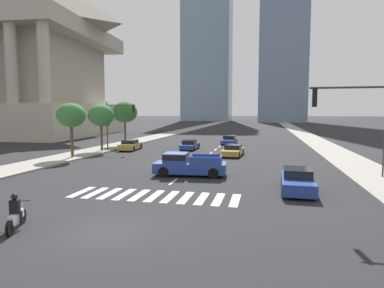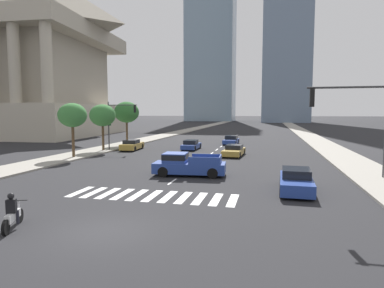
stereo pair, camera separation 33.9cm
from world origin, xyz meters
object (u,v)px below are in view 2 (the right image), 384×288
Objects in this scene: pickup_truck at (186,165)px; street_tree_third at (127,112)px; street_tree_second at (103,116)px; sedan_blue_2 at (296,181)px; motorcycle_lead at (13,215)px; sedan_blue_0 at (191,145)px; sedan_gold_4 at (132,145)px; traffic_signal_far at (119,117)px; traffic_signal_near at (377,119)px; sedan_blue_3 at (231,140)px; street_tree_nearest at (72,115)px; sedan_gold_1 at (234,151)px.

pickup_truck is 24.35m from street_tree_third.
sedan_blue_2 is at bearing -38.06° from street_tree_second.
sedan_blue_0 is at bearing -22.63° from motorcycle_lead.
traffic_signal_far is (-1.07, -1.31, 3.47)m from sedan_gold_4.
sedan_blue_0 is 7.36m from sedan_gold_4.
traffic_signal_near is at bearing -42.68° from traffic_signal_far.
street_tree_nearest is (-13.99, -18.65, 3.77)m from sedan_blue_3.
street_tree_third is (-9.37, 32.64, 4.07)m from motorcycle_lead.
street_tree_nearest is (-13.41, 6.62, 3.53)m from pickup_truck.
motorcycle_lead is 0.41× the size of sedan_gold_1.
sedan_gold_4 is 6.99m from street_tree_third.
sedan_blue_3 reaches higher than sedan_blue_0.
street_tree_second is at bearing -88.68° from sedan_gold_1.
pickup_truck is 0.89× the size of traffic_signal_near.
street_tree_second is at bearing 90.00° from street_tree_nearest.
sedan_blue_2 is at bearing -25.67° from street_tree_nearest.
sedan_gold_4 is at bearing -45.84° from traffic_signal_near.
street_tree_nearest is 1.00× the size of street_tree_second.
sedan_blue_3 is 15.51m from street_tree_third.
sedan_gold_1 is at bearing 19.54° from street_tree_nearest.
sedan_blue_3 is (0.57, 25.27, -0.24)m from pickup_truck.
street_tree_second reaches higher than sedan_gold_1.
motorcycle_lead is at bearing -69.92° from street_tree_second.
sedan_gold_4 is 30.85m from traffic_signal_near.
pickup_truck is 0.99× the size of street_tree_nearest.
sedan_blue_3 is 17.21m from traffic_signal_far.
traffic_signal_near is 1.02× the size of street_tree_third.
traffic_signal_far is (-7.63, 26.37, 3.49)m from motorcycle_lead.
street_tree_nearest is 6.34m from street_tree_second.
sedan_blue_0 is at bearing -16.24° from street_tree_third.
pickup_truck is 25.27m from sedan_blue_3.
street_tree_third is at bearing 25.44° from sedan_gold_4.
street_tree_second is at bearing -39.53° from traffic_signal_near.
sedan_gold_1 is (5.85, -4.88, -0.01)m from sedan_blue_0.
motorcycle_lead is 0.37× the size of street_tree_second.
sedan_gold_1 is (2.31, 12.20, -0.26)m from pickup_truck.
motorcycle_lead is 34.20m from street_tree_third.
street_tree_second is at bearing -48.22° from pickup_truck.
sedan_blue_3 is at bearing 43.41° from traffic_signal_far.
sedan_blue_2 is at bearing 22.59° from sedan_gold_1.
sedan_blue_2 is 0.88× the size of street_tree_nearest.
street_tree_second is (-2.82, -2.04, 3.67)m from sedan_gold_4.
pickup_truck is 15.37m from street_tree_nearest.
traffic_signal_near reaches higher than sedan_gold_1.
sedan_gold_4 is 9.60m from street_tree_nearest.
street_tree_nearest reaches higher than sedan_blue_0.
street_tree_second is (-13.99, -12.31, 3.70)m from sedan_blue_3.
motorcycle_lead is at bearing 68.13° from pickup_truck.
street_tree_nearest is 13.34m from street_tree_third.
street_tree_nearest is (-20.97, 10.07, 3.73)m from sedan_blue_2.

